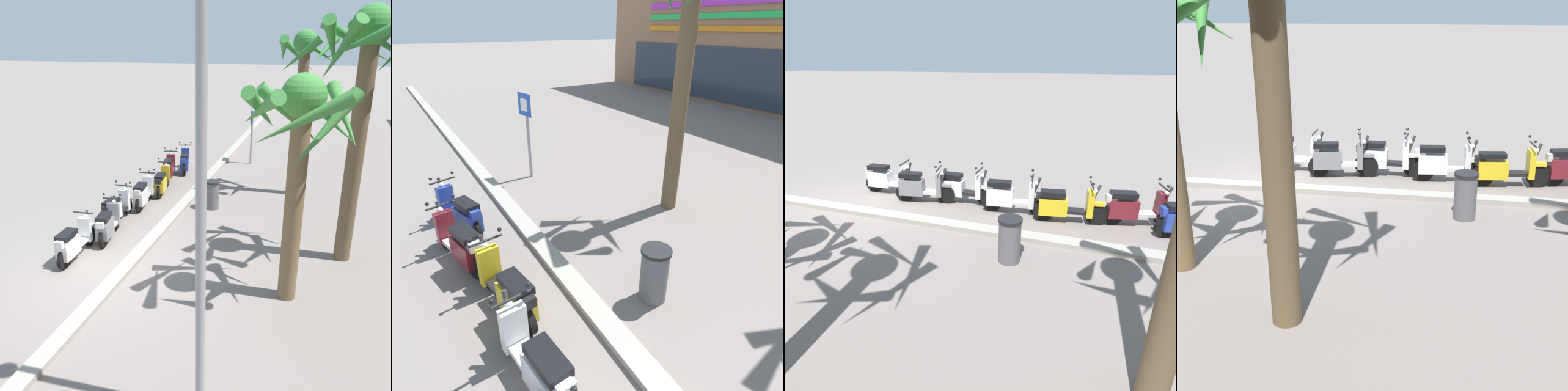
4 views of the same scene
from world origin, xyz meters
The scene contains 15 objects.
ground_plane centered at (0.00, 0.00, 0.00)m, with size 200.00×200.00×0.00m, color slate.
curb_strip centered at (0.00, 0.34, 0.06)m, with size 60.00×0.36×0.12m, color gray.
scooter_blue_mid_centre centered at (-8.31, -0.86, 0.45)m, with size 1.78×0.76×1.17m.
scooter_maroon_gap_after_mid centered at (-7.14, -1.13, 0.46)m, with size 1.75×0.70×1.17m.
scooter_yellow_tail_end centered at (-5.53, -0.80, 0.45)m, with size 1.79×0.62×1.17m.
scooter_white_last_in_row centered at (-4.12, -0.92, 0.46)m, with size 1.74×0.57×1.17m.
scooter_white_lead_nearest centered at (-2.65, -1.16, 0.45)m, with size 1.73×0.56×1.17m.
scooter_grey_far_back centered at (-1.55, -0.85, 0.46)m, with size 1.71×0.65×1.17m.
scooter_white_mid_front centered at (-0.32, -1.14, 0.46)m, with size 1.79×0.56×1.04m.
crossing_sign centered at (-10.41, 1.57, 1.50)m, with size 0.60×0.16×2.40m.
palm_tree_by_mall_entrance centered at (-0.20, 4.16, 3.50)m, with size 2.41×2.42×4.69m.
palm_tree_near_sign centered at (-2.34, 5.35, 4.43)m, with size 2.48×2.38×5.96m.
palm_tree_far_corner centered at (-6.95, 3.76, 4.11)m, with size 2.11×1.99×5.60m.
litter_bin centered at (-4.65, 1.32, 0.48)m, with size 0.48×0.48×0.95m.
street_lamp centered at (3.24, 3.23, 3.93)m, with size 0.36×0.36×6.41m.
Camera 1 is at (7.73, 4.55, 5.19)m, focal length 38.01 mm.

